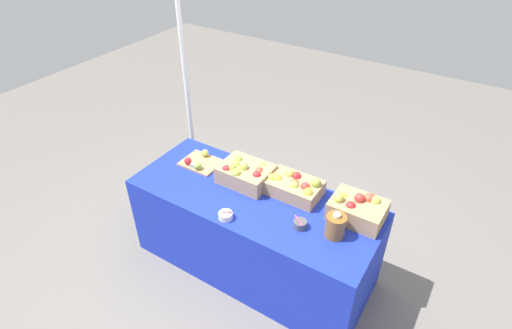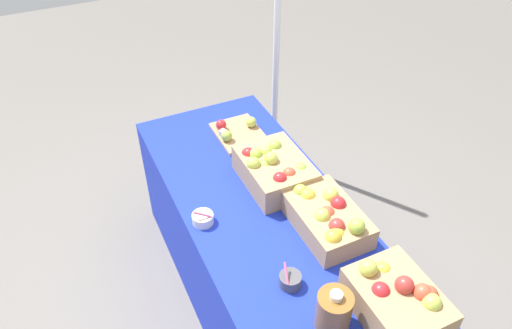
{
  "view_description": "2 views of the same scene",
  "coord_description": "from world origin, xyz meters",
  "px_view_note": "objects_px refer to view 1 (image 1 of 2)",
  "views": [
    {
      "loc": [
        1.25,
        -1.95,
        2.69
      ],
      "look_at": [
        0.02,
        0.01,
        1.04
      ],
      "focal_mm": 28.44,
      "sensor_mm": 36.0,
      "label": 1
    },
    {
      "loc": [
        1.49,
        -0.75,
        2.38
      ],
      "look_at": [
        -0.04,
        -0.03,
        0.99
      ],
      "focal_mm": 34.43,
      "sensor_mm": 36.0,
      "label": 2
    }
  ],
  "objects_px": {
    "sample_bowl_near": "(300,224)",
    "tent_pole": "(188,96)",
    "apple_crate_middle": "(294,186)",
    "apple_crate_left": "(357,209)",
    "apple_crate_right": "(245,173)",
    "sample_bowl_mid": "(226,216)",
    "cutting_board_front": "(200,162)",
    "cider_jug": "(335,226)"
  },
  "relations": [
    {
      "from": "apple_crate_left",
      "to": "sample_bowl_near",
      "type": "xyz_separation_m",
      "value": [
        -0.29,
        -0.3,
        -0.05
      ]
    },
    {
      "from": "apple_crate_left",
      "to": "apple_crate_middle",
      "type": "relative_size",
      "value": 0.9
    },
    {
      "from": "sample_bowl_mid",
      "to": "cider_jug",
      "type": "height_order",
      "value": "cider_jug"
    },
    {
      "from": "apple_crate_right",
      "to": "cutting_board_front",
      "type": "height_order",
      "value": "apple_crate_right"
    },
    {
      "from": "apple_crate_left",
      "to": "tent_pole",
      "type": "xyz_separation_m",
      "value": [
        -1.86,
        0.44,
        0.18
      ]
    },
    {
      "from": "apple_crate_right",
      "to": "sample_bowl_mid",
      "type": "xyz_separation_m",
      "value": [
        0.12,
        -0.42,
        -0.06
      ]
    },
    {
      "from": "apple_crate_left",
      "to": "sample_bowl_mid",
      "type": "height_order",
      "value": "apple_crate_left"
    },
    {
      "from": "apple_crate_left",
      "to": "cider_jug",
      "type": "xyz_separation_m",
      "value": [
        -0.06,
        -0.24,
        0.0
      ]
    },
    {
      "from": "sample_bowl_mid",
      "to": "tent_pole",
      "type": "relative_size",
      "value": 0.05
    },
    {
      "from": "apple_crate_middle",
      "to": "cider_jug",
      "type": "distance_m",
      "value": 0.49
    },
    {
      "from": "cutting_board_front",
      "to": "apple_crate_left",
      "type": "bearing_deg",
      "value": 3.43
    },
    {
      "from": "sample_bowl_near",
      "to": "tent_pole",
      "type": "height_order",
      "value": "tent_pole"
    },
    {
      "from": "sample_bowl_near",
      "to": "apple_crate_right",
      "type": "bearing_deg",
      "value": 159.27
    },
    {
      "from": "apple_crate_right",
      "to": "cutting_board_front",
      "type": "xyz_separation_m",
      "value": [
        -0.44,
        -0.01,
        -0.06
      ]
    },
    {
      "from": "cider_jug",
      "to": "tent_pole",
      "type": "relative_size",
      "value": 0.09
    },
    {
      "from": "apple_crate_middle",
      "to": "apple_crate_right",
      "type": "distance_m",
      "value": 0.4
    },
    {
      "from": "apple_crate_right",
      "to": "sample_bowl_near",
      "type": "distance_m",
      "value": 0.64
    },
    {
      "from": "apple_crate_right",
      "to": "apple_crate_left",
      "type": "bearing_deg",
      "value": 4.71
    },
    {
      "from": "sample_bowl_mid",
      "to": "apple_crate_left",
      "type": "bearing_deg",
      "value": 32.86
    },
    {
      "from": "apple_crate_middle",
      "to": "sample_bowl_near",
      "type": "distance_m",
      "value": 0.36
    },
    {
      "from": "apple_crate_middle",
      "to": "cider_jug",
      "type": "height_order",
      "value": "cider_jug"
    },
    {
      "from": "apple_crate_right",
      "to": "sample_bowl_mid",
      "type": "relative_size",
      "value": 3.98
    },
    {
      "from": "apple_crate_middle",
      "to": "tent_pole",
      "type": "relative_size",
      "value": 0.2
    },
    {
      "from": "apple_crate_middle",
      "to": "tent_pole",
      "type": "distance_m",
      "value": 1.46
    },
    {
      "from": "sample_bowl_mid",
      "to": "cider_jug",
      "type": "distance_m",
      "value": 0.75
    },
    {
      "from": "apple_crate_middle",
      "to": "apple_crate_left",
      "type": "bearing_deg",
      "value": 0.53
    },
    {
      "from": "apple_crate_left",
      "to": "apple_crate_middle",
      "type": "distance_m",
      "value": 0.49
    },
    {
      "from": "apple_crate_right",
      "to": "tent_pole",
      "type": "relative_size",
      "value": 0.2
    },
    {
      "from": "apple_crate_left",
      "to": "sample_bowl_near",
      "type": "bearing_deg",
      "value": -134.02
    },
    {
      "from": "sample_bowl_near",
      "to": "cider_jug",
      "type": "height_order",
      "value": "cider_jug"
    },
    {
      "from": "apple_crate_middle",
      "to": "cider_jug",
      "type": "bearing_deg",
      "value": -29.03
    },
    {
      "from": "tent_pole",
      "to": "cider_jug",
      "type": "bearing_deg",
      "value": -20.77
    },
    {
      "from": "tent_pole",
      "to": "sample_bowl_mid",
      "type": "bearing_deg",
      "value": -40.43
    },
    {
      "from": "tent_pole",
      "to": "sample_bowl_near",
      "type": "bearing_deg",
      "value": -25.15
    },
    {
      "from": "apple_crate_right",
      "to": "cider_jug",
      "type": "height_order",
      "value": "cider_jug"
    },
    {
      "from": "cider_jug",
      "to": "apple_crate_right",
      "type": "bearing_deg",
      "value": 168.39
    },
    {
      "from": "apple_crate_middle",
      "to": "sample_bowl_near",
      "type": "relative_size",
      "value": 3.93
    },
    {
      "from": "apple_crate_left",
      "to": "apple_crate_right",
      "type": "xyz_separation_m",
      "value": [
        -0.88,
        -0.07,
        -0.0
      ]
    },
    {
      "from": "apple_crate_middle",
      "to": "tent_pole",
      "type": "xyz_separation_m",
      "value": [
        -1.38,
        0.45,
        0.19
      ]
    },
    {
      "from": "apple_crate_left",
      "to": "cutting_board_front",
      "type": "height_order",
      "value": "apple_crate_left"
    },
    {
      "from": "sample_bowl_near",
      "to": "tent_pole",
      "type": "xyz_separation_m",
      "value": [
        -1.58,
        0.74,
        0.24
      ]
    },
    {
      "from": "apple_crate_right",
      "to": "tent_pole",
      "type": "height_order",
      "value": "tent_pole"
    }
  ]
}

